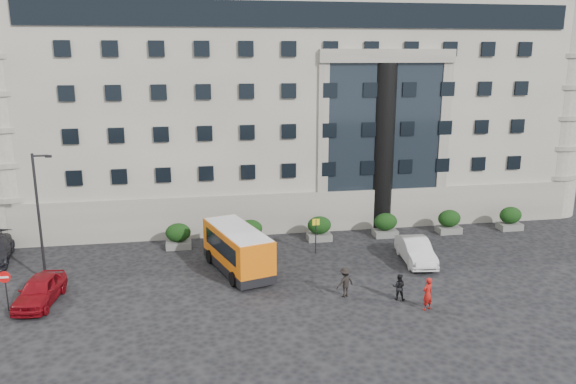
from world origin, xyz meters
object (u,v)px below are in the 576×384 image
hedge_f (510,218)px  pedestrian_b (399,287)px  hedge_c (319,228)px  bus_stop_sign (316,230)px  pedestrian_a (428,294)px  red_truck (69,204)px  parked_car_d (18,217)px  hedge_e (449,221)px  parked_car_a (40,290)px  white_taxi (416,251)px  minibus (238,248)px  no_entry_sign (5,283)px  hedge_a (178,236)px  street_lamp (40,213)px  pedestrian_c (345,282)px  hedge_d (385,225)px  hedge_b (250,232)px

hedge_f → pedestrian_b: (-13.50, -11.05, -0.16)m
hedge_c → bus_stop_sign: (-0.90, -2.80, 0.80)m
hedge_f → pedestrian_a: pedestrian_a is taller
red_truck → parked_car_d: size_ratio=1.00×
hedge_e → parked_car_a: 29.43m
bus_stop_sign → white_taxi: size_ratio=0.52×
hedge_c → minibus: 8.35m
no_entry_sign → minibus: bearing=16.1°
bus_stop_sign → hedge_c: bearing=72.2°
hedge_a → parked_car_d: 15.14m
bus_stop_sign → parked_car_d: bearing=154.9°
hedge_a → hedge_f: 26.00m
bus_stop_sign → no_entry_sign: (-18.50, -6.04, -0.08)m
bus_stop_sign → white_taxi: bus_stop_sign is taller
street_lamp → no_entry_sign: (-1.06, -4.04, -2.72)m
parked_car_a → hedge_c: bearing=31.2°
parked_car_a → bus_stop_sign: bearing=24.2°
hedge_a → pedestrian_b: (12.50, -11.05, -0.16)m
red_truck → pedestrian_c: bearing=-43.3°
hedge_e → minibus: bearing=-163.2°
minibus → white_taxi: size_ratio=1.47×
hedge_e → red_truck: size_ratio=0.34×
bus_stop_sign → white_taxi: 6.91m
hedge_f → pedestrian_c: (-16.40, -10.12, -0.05)m
pedestrian_a → pedestrian_b: pedestrian_a is taller
hedge_c → hedge_d: bearing=0.0°
white_taxi → parked_car_a: bearing=-167.9°
parked_car_d → pedestrian_c: 28.81m
hedge_a → hedge_c: (10.40, 0.00, 0.00)m
no_entry_sign → parked_car_a: no_entry_sign is taller
hedge_f → pedestrian_b: 17.45m
hedge_f → parked_car_a: (-33.50, -8.09, -0.14)m
red_truck → white_taxi: 28.41m
parked_car_a → parked_car_d: bearing=116.0°
hedge_b → street_lamp: (-13.14, -4.80, 3.44)m
hedge_a → pedestrian_a: size_ratio=0.98×
hedge_d → street_lamp: (-23.54, -4.80, 3.44)m
hedge_c → pedestrian_c: 10.15m
white_taxi → street_lamp: bearing=-175.9°
hedge_f → parked_car_a: size_ratio=0.40×
bus_stop_sign → parked_car_a: bearing=-162.7°
hedge_d → hedge_e: (5.20, 0.00, 0.00)m
minibus → hedge_b: bearing=58.3°
street_lamp → pedestrian_a: street_lamp is taller
hedge_d → parked_car_a: (-23.10, -8.09, -0.14)m
no_entry_sign → pedestrian_c: (18.60, -1.28, -0.77)m
red_truck → pedestrian_c: red_truck is taller
minibus → hedge_a: bearing=110.0°
hedge_e → hedge_f: same height
red_truck → no_entry_sign: bearing=-88.6°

